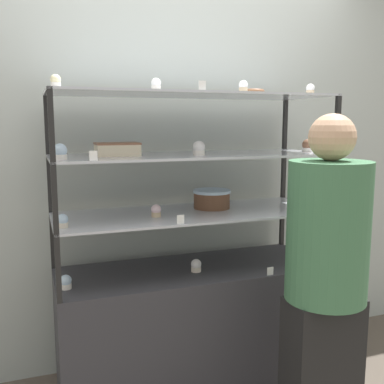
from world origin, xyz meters
name	(u,v)px	position (x,y,z in m)	size (l,w,h in m)	color
ground_plane	(192,384)	(0.00, 0.00, 0.00)	(20.00, 20.00, 0.00)	brown
back_wall	(169,158)	(0.00, 0.42, 1.30)	(8.00, 0.05, 2.60)	#A8B2AD
display_base	(192,327)	(0.00, 0.00, 0.36)	(1.49, 0.55, 0.71)	#333338
display_riser_lower	(192,215)	(0.00, 0.00, 1.01)	(1.49, 0.55, 0.32)	black
display_riser_middle	(192,157)	(0.00, 0.00, 1.33)	(1.49, 0.55, 0.32)	black
display_riser_upper	(192,97)	(0.00, 0.00, 1.65)	(1.49, 0.55, 0.32)	black
layer_cake_centerpiece	(212,199)	(0.15, 0.07, 1.08)	(0.21, 0.21, 0.11)	brown
sheet_cake_frosted	(117,149)	(-0.40, 0.02, 1.38)	(0.22, 0.16, 0.07)	beige
cupcake_0	(66,282)	(-0.69, -0.09, 0.74)	(0.06, 0.06, 0.07)	white
cupcake_1	(196,266)	(0.00, -0.07, 0.74)	(0.06, 0.06, 0.07)	beige
cupcake_2	(311,257)	(0.68, -0.15, 0.74)	(0.06, 0.06, 0.07)	white
price_tag_0	(270,271)	(0.35, -0.26, 0.73)	(0.04, 0.00, 0.04)	white
cupcake_3	(63,221)	(-0.70, -0.14, 1.06)	(0.05, 0.05, 0.07)	beige
cupcake_4	(156,211)	(-0.22, -0.05, 1.06)	(0.05, 0.05, 0.07)	#CCB28C
cupcake_5	(309,202)	(0.70, -0.08, 1.06)	(0.05, 0.05, 0.07)	beige
price_tag_1	(181,219)	(-0.15, -0.26, 1.05)	(0.04, 0.00, 0.04)	white
cupcake_6	(60,152)	(-0.69, -0.14, 1.38)	(0.06, 0.06, 0.07)	white
cupcake_7	(199,148)	(0.01, -0.08, 1.38)	(0.06, 0.06, 0.07)	white
cupcake_8	(308,146)	(0.69, -0.06, 1.38)	(0.06, 0.06, 0.07)	white
price_tag_2	(93,156)	(-0.56, -0.26, 1.37)	(0.04, 0.00, 0.04)	white
cupcake_9	(56,82)	(-0.70, -0.10, 1.70)	(0.05, 0.05, 0.07)	white
cupcake_10	(156,85)	(-0.22, -0.09, 1.70)	(0.05, 0.05, 0.07)	white
cupcake_11	(243,87)	(0.24, -0.12, 1.70)	(0.05, 0.05, 0.07)	#CCB28C
cupcake_12	(310,90)	(0.69, -0.06, 1.70)	(0.05, 0.05, 0.07)	#CCB28C
price_tag_3	(202,85)	(-0.04, -0.26, 1.69)	(0.04, 0.00, 0.04)	white
donut_glazed	(254,92)	(0.39, 0.04, 1.69)	(0.13, 0.13, 0.04)	brown
customer_figure	(326,276)	(0.41, -0.65, 0.83)	(0.36, 0.36, 1.56)	black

